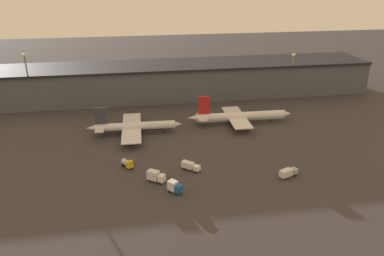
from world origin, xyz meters
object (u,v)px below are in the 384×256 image
service_vehicle_1 (127,163)px  service_vehicle_4 (156,176)px  service_vehicle_2 (288,173)px  airplane_0 (134,127)px  airplane_1 (240,116)px  service_vehicle_0 (174,187)px  service_vehicle_3 (190,166)px

service_vehicle_1 → service_vehicle_4: size_ratio=0.83×
service_vehicle_4 → service_vehicle_2: bearing=29.2°
airplane_0 → service_vehicle_1: bearing=-94.7°
airplane_1 → service_vehicle_1: 62.24m
service_vehicle_4 → service_vehicle_0: bearing=-19.5°
service_vehicle_1 → service_vehicle_3: service_vehicle_1 is taller
service_vehicle_1 → airplane_0: bearing=142.4°
service_vehicle_0 → service_vehicle_2: bearing=51.1°
service_vehicle_0 → service_vehicle_3: bearing=108.3°
service_vehicle_2 → service_vehicle_3: bearing=138.6°
airplane_1 → service_vehicle_0: size_ratio=9.98×
service_vehicle_4 → service_vehicle_1: bearing=164.3°
airplane_0 → airplane_1: 48.75m
service_vehicle_3 → airplane_0: bearing=157.2°
airplane_1 → service_vehicle_3: (-29.69, -39.88, -1.72)m
service_vehicle_2 → service_vehicle_3: size_ratio=1.10×
airplane_1 → service_vehicle_1: bearing=-145.0°
airplane_1 → service_vehicle_1: size_ratio=9.27×
service_vehicle_2 → service_vehicle_0: bearing=160.8°
airplane_1 → service_vehicle_4: airplane_1 is taller
service_vehicle_0 → service_vehicle_4: bearing=172.2°
airplane_0 → service_vehicle_0: bearing=-75.4°
service_vehicle_0 → service_vehicle_2: service_vehicle_0 is taller
service_vehicle_1 → service_vehicle_4: bearing=7.9°
airplane_1 → service_vehicle_4: (-42.42, -45.82, -1.31)m
service_vehicle_3 → service_vehicle_4: (-12.73, -5.94, 0.41)m
airplane_1 → service_vehicle_0: (-36.95, -53.43, -1.32)m
service_vehicle_0 → service_vehicle_4: size_ratio=0.77×
service_vehicle_2 → service_vehicle_4: (-45.22, 4.38, 0.33)m
service_vehicle_2 → airplane_0: bearing=114.3°
airplane_1 → service_vehicle_4: size_ratio=7.66×
airplane_0 → service_vehicle_0: airplane_0 is taller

